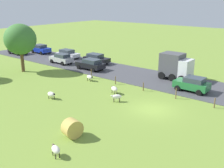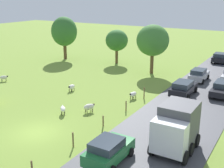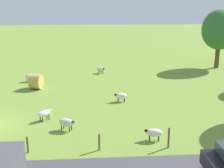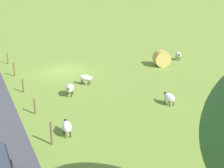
# 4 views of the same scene
# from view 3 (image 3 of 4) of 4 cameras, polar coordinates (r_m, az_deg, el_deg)

# --- Properties ---
(sheep_0) EXTENTS (0.56, 1.10, 0.78)m
(sheep_0) POSITION_cam_3_polar(r_m,az_deg,el_deg) (25.72, 1.72, -2.31)
(sheep_0) COLOR white
(sheep_0) RESTS_ON ground_plane
(sheep_1) EXTENTS (0.68, 1.18, 0.78)m
(sheep_1) POSITION_cam_3_polar(r_m,az_deg,el_deg) (19.12, 7.98, -9.17)
(sheep_1) COLOR white
(sheep_1) RESTS_ON ground_plane
(sheep_2) EXTENTS (0.97, 1.24, 0.84)m
(sheep_2) POSITION_cam_3_polar(r_m,az_deg,el_deg) (20.50, -8.65, -7.26)
(sheep_2) COLOR silver
(sheep_2) RESTS_ON ground_plane
(sheep_3) EXTENTS (0.78, 1.11, 0.79)m
(sheep_3) POSITION_cam_3_polar(r_m,az_deg,el_deg) (32.95, -15.37, 1.32)
(sheep_3) COLOR silver
(sheep_3) RESTS_ON ground_plane
(sheep_4) EXTENTS (1.06, 1.08, 0.79)m
(sheep_4) POSITION_cam_3_polar(r_m,az_deg,el_deg) (22.37, -12.68, -5.48)
(sheep_4) COLOR white
(sheep_4) RESTS_ON ground_plane
(sheep_5) EXTENTS (0.99, 1.03, 0.76)m
(sheep_5) POSITION_cam_3_polar(r_m,az_deg,el_deg) (35.30, -2.14, 2.83)
(sheep_5) COLOR silver
(sheep_5) RESTS_ON ground_plane
(hay_bale_0) EXTENTS (1.66, 1.33, 1.46)m
(hay_bale_0) POSITION_cam_3_polar(r_m,az_deg,el_deg) (30.21, -14.21, 0.47)
(hay_bale_0) COLOR tan
(hay_bale_0) RESTS_ON ground_plane
(tree_1) EXTENTS (4.39, 4.39, 7.29)m
(tree_1) POSITION_cam_3_polar(r_m,az_deg,el_deg) (39.88, 19.79, 9.66)
(tree_1) COLOR brown
(tree_1) RESTS_ON ground_plane
(fence_post_2) EXTENTS (0.12, 0.12, 1.00)m
(fence_post_2) POSITION_cam_3_polar(r_m,az_deg,el_deg) (18.22, -15.74, -11.03)
(fence_post_2) COLOR brown
(fence_post_2) RESTS_ON ground_plane
(fence_post_3) EXTENTS (0.12, 0.12, 1.03)m
(fence_post_3) POSITION_cam_3_polar(r_m,az_deg,el_deg) (17.84, -2.45, -10.97)
(fence_post_3) COLOR brown
(fence_post_3) RESTS_ON ground_plane
(fence_post_4) EXTENTS (0.12, 0.12, 1.29)m
(fence_post_4) POSITION_cam_3_polar(r_m,az_deg,el_deg) (18.34, 10.72, -10.01)
(fence_post_4) COLOR brown
(fence_post_4) RESTS_ON ground_plane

